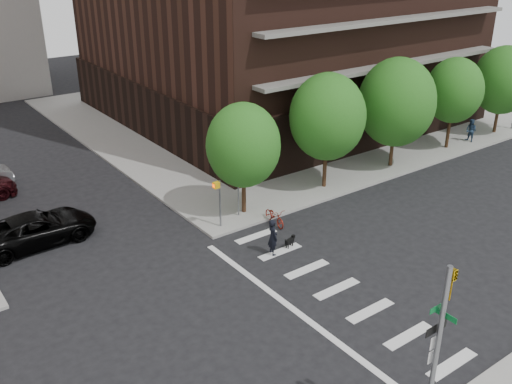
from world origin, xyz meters
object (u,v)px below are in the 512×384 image
at_px(scooter, 275,216).
at_px(dog_walker, 273,237).
at_px(pedestrian_far, 471,131).
at_px(traffic_signal, 434,368).
at_px(parked_car_black, 37,229).

height_order(scooter, dog_walker, dog_walker).
xyz_separation_m(dog_walker, pedestrian_far, (21.88, 4.21, 0.07)).
xyz_separation_m(traffic_signal, pedestrian_far, (24.93, 15.76, -1.70)).
xyz_separation_m(traffic_signal, parked_car_black, (-5.77, 19.40, -1.90)).
xyz_separation_m(parked_car_black, pedestrian_far, (30.71, -3.64, 0.20)).
height_order(traffic_signal, scooter, traffic_signal).
bearing_deg(traffic_signal, parked_car_black, 106.57).
bearing_deg(traffic_signal, pedestrian_far, 32.31).
bearing_deg(traffic_signal, scooter, 70.09).
distance_m(dog_walker, pedestrian_far, 22.28).
bearing_deg(pedestrian_far, dog_walker, -75.48).
xyz_separation_m(traffic_signal, scooter, (5.07, 13.99, -2.22)).
bearing_deg(pedestrian_far, scooter, -81.27).
relative_size(scooter, dog_walker, 0.98).
relative_size(traffic_signal, pedestrian_far, 3.52).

